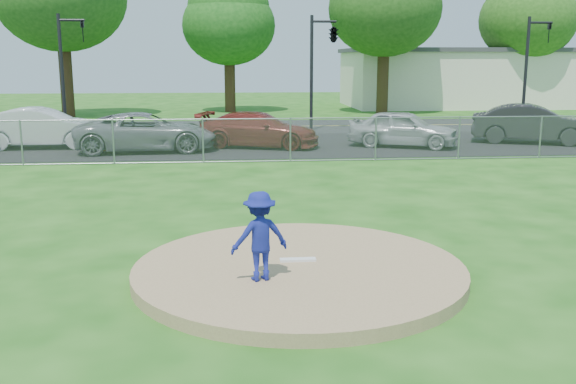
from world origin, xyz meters
name	(u,v)px	position (x,y,z in m)	size (l,w,h in m)	color
ground	(265,172)	(0.00, 10.00, 0.00)	(120.00, 120.00, 0.00)	#1A5111
pitchers_mound	(299,270)	(0.00, 0.00, 0.10)	(5.40, 5.40, 0.20)	#9A7B54
pitching_rubber	(298,260)	(0.00, 0.20, 0.22)	(0.60, 0.15, 0.04)	white
chain_link_fence	(261,141)	(0.00, 12.00, 0.75)	(40.00, 0.06, 1.50)	gray
parking_lot	(256,145)	(0.00, 16.50, 0.01)	(50.00, 8.00, 0.01)	black
street	(250,127)	(0.00, 24.00, 0.00)	(60.00, 7.00, 0.01)	black
commercial_building	(455,77)	(16.00, 38.00, 2.16)	(16.40, 9.40, 4.30)	beige
tree_center	(229,13)	(-1.00, 34.00, 6.47)	(6.16, 6.16, 9.84)	#392214
tree_far_right	(528,8)	(20.00, 35.00, 7.06)	(6.72, 6.72, 10.74)	#372114
traffic_signal_left	(66,62)	(-8.76, 22.00, 3.36)	(1.28, 0.20, 5.60)	black
traffic_signal_center	(331,36)	(3.97, 22.00, 4.61)	(1.42, 2.48, 5.60)	black
traffic_signal_right	(531,62)	(14.24, 22.00, 3.36)	(1.28, 0.20, 5.60)	black
pitcher	(260,236)	(-0.67, -0.65, 0.88)	(0.88, 0.51, 1.37)	navy
traffic_cone	(108,140)	(-5.82, 15.43, 0.40)	(0.40, 0.40, 0.78)	#F4440C
parked_car_white	(42,128)	(-8.53, 16.39, 0.81)	(1.69, 4.85, 1.60)	silver
parked_car_gray	(146,132)	(-4.29, 15.04, 0.75)	(2.46, 5.35, 1.49)	slate
parked_car_darkred	(259,130)	(0.08, 15.82, 0.72)	(1.98, 4.86, 1.41)	maroon
parked_car_pearl	(403,128)	(5.92, 15.43, 0.75)	(1.75, 4.35, 1.48)	#B0B2B4
parked_car_charcoal	(532,124)	(11.66, 16.07, 0.82)	(1.72, 4.93, 1.62)	#242426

